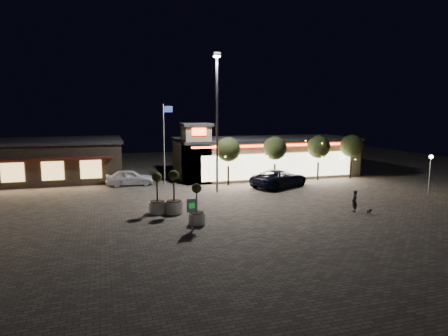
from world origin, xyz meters
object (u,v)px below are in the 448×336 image
object	(u,v)px
white_sedan	(130,177)
planter_mid	(197,212)
pickup_truck	(279,178)
planter_left	(157,200)
pedestrian	(355,201)
valet_sign	(192,208)

from	to	relation	value
white_sedan	planter_mid	distance (m)	15.59
planter_mid	white_sedan	bearing A→B (deg)	102.09
pickup_truck	planter_left	xyz separation A→B (m)	(-12.62, -6.47, 0.07)
planter_left	planter_mid	world-z (taller)	planter_left
planter_left	pedestrian	bearing A→B (deg)	-15.96
planter_left	pickup_truck	bearing A→B (deg)	27.14
planter_left	valet_sign	world-z (taller)	planter_left
planter_mid	valet_sign	xyz separation A→B (m)	(-0.59, -1.22, 0.55)
pickup_truck	planter_mid	xyz separation A→B (m)	(-10.54, -10.14, -0.02)
pedestrian	valet_sign	distance (m)	12.37
planter_left	planter_mid	distance (m)	4.22
pedestrian	valet_sign	world-z (taller)	valet_sign
pedestrian	valet_sign	bearing A→B (deg)	-73.35
planter_left	planter_mid	bearing A→B (deg)	-60.45
white_sedan	planter_mid	size ratio (longest dim) A/B	1.73
planter_left	valet_sign	xyz separation A→B (m)	(1.49, -4.88, 0.46)
pedestrian	planter_left	bearing A→B (deg)	-93.65
planter_left	valet_sign	distance (m)	5.13
pickup_truck	planter_mid	world-z (taller)	planter_mid
white_sedan	planter_left	xyz separation A→B (m)	(1.19, -11.58, 0.13)
pickup_truck	white_sedan	distance (m)	14.72
pickup_truck	planter_mid	size ratio (longest dim) A/B	2.28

